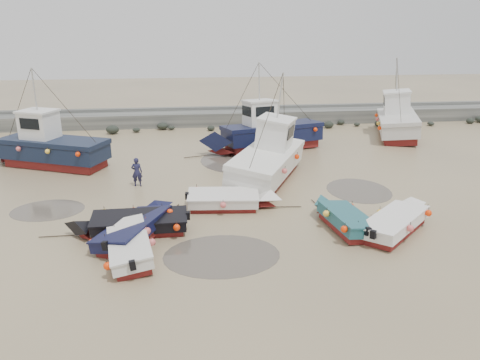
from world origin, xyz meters
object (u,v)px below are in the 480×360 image
object	(u,v)px
dinghy_4	(131,222)
person	(138,186)
dinghy_2	(343,216)
cabin_boat_3	(398,120)
dinghy_5	(231,198)
cabin_boat_1	(268,157)
cabin_boat_0	(46,146)
dinghy_1	(140,225)
dinghy_0	(130,240)
cabin_boat_2	(265,132)
dinghy_3	(398,220)

from	to	relation	value
dinghy_4	person	distance (m)	6.38
dinghy_2	dinghy_4	bearing A→B (deg)	168.40
dinghy_2	cabin_boat_3	bearing A→B (deg)	50.15
person	dinghy_4	bearing A→B (deg)	95.43
dinghy_5	person	world-z (taller)	dinghy_5
dinghy_5	cabin_boat_1	distance (m)	5.31
cabin_boat_0	person	size ratio (longest dim) A/B	5.74
dinghy_2	person	bearing A→B (deg)	136.47
dinghy_1	cabin_boat_3	size ratio (longest dim) A/B	0.62
cabin_boat_3	person	size ratio (longest dim) A/B	5.79
cabin_boat_1	cabin_boat_3	world-z (taller)	same
dinghy_0	cabin_boat_2	distance (m)	17.23
dinghy_2	dinghy_3	size ratio (longest dim) A/B	1.06
dinghy_3	dinghy_5	bearing A→B (deg)	-159.34
dinghy_4	cabin_boat_0	size ratio (longest dim) A/B	0.68
dinghy_3	dinghy_5	distance (m)	8.02
dinghy_5	cabin_boat_0	xyz separation A→B (m)	(-11.08, 8.68, 0.79)
dinghy_3	cabin_boat_2	distance (m)	15.01
dinghy_0	cabin_boat_2	bearing A→B (deg)	51.70
dinghy_3	cabin_boat_0	xyz separation A→B (m)	(-18.26, 12.23, 0.80)
dinghy_4	cabin_boat_1	xyz separation A→B (m)	(7.35, 6.88, 0.78)
dinghy_4	cabin_boat_3	xyz separation A→B (m)	(19.85, 16.49, 0.81)
dinghy_0	dinghy_1	world-z (taller)	same
dinghy_5	cabin_boat_3	bearing A→B (deg)	138.02
dinghy_0	cabin_boat_1	size ratio (longest dim) A/B	0.63
dinghy_2	dinghy_4	distance (m)	9.51
dinghy_4	person	xyz separation A→B (m)	(-0.30, 6.35, -0.54)
cabin_boat_2	person	xyz separation A→B (m)	(-8.54, -7.01, -1.33)
dinghy_0	dinghy_4	world-z (taller)	same
cabin_boat_1	person	size ratio (longest dim) A/B	6.12
dinghy_4	cabin_boat_1	world-z (taller)	cabin_boat_1
cabin_boat_1	dinghy_5	bearing A→B (deg)	-94.51
dinghy_3	dinghy_4	world-z (taller)	same
cabin_boat_1	dinghy_2	bearing A→B (deg)	-47.47
dinghy_2	dinghy_4	size ratio (longest dim) A/B	0.85
cabin_boat_3	person	world-z (taller)	cabin_boat_3
dinghy_3	cabin_boat_1	world-z (taller)	cabin_boat_1
dinghy_2	person	xyz separation A→B (m)	(-9.80, 6.86, -0.56)
cabin_boat_1	cabin_boat_3	xyz separation A→B (m)	(12.50, 9.61, 0.03)
cabin_boat_1	person	world-z (taller)	cabin_boat_1
dinghy_0	cabin_boat_1	xyz separation A→B (m)	(7.23, 8.69, 0.78)
cabin_boat_1	cabin_boat_2	size ratio (longest dim) A/B	1.00
cabin_boat_1	cabin_boat_2	world-z (taller)	same
dinghy_3	cabin_boat_0	size ratio (longest dim) A/B	0.55
cabin_boat_3	cabin_boat_0	bearing A→B (deg)	-148.51
dinghy_0	cabin_boat_3	xyz separation A→B (m)	(19.73, 18.31, 0.81)
dinghy_2	dinghy_5	distance (m)	5.63
cabin_boat_2	dinghy_2	bearing A→B (deg)	169.68
cabin_boat_3	dinghy_3	bearing A→B (deg)	-94.59
dinghy_0	person	distance (m)	8.19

